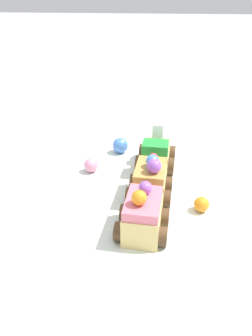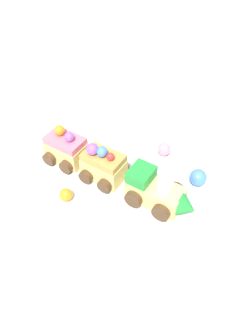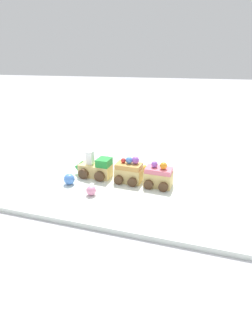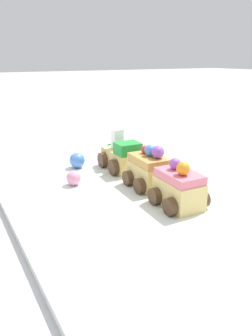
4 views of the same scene
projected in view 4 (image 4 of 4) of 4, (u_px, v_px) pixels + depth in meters
name	position (u px, v px, depth m)	size (l,w,h in m)	color
ground_plane	(132.00, 189.00, 0.59)	(10.00, 10.00, 0.00)	#B2B2B7
display_board	(132.00, 186.00, 0.59)	(0.69, 0.44, 0.01)	silver
cake_train_locomotive	(120.00, 156.00, 0.66)	(0.12, 0.07, 0.08)	#E5C675
cake_car_caramel	(149.00, 171.00, 0.56)	(0.08, 0.07, 0.08)	#E5C675
cake_car_strawberry	(179.00, 189.00, 0.49)	(0.08, 0.07, 0.07)	#E5C675
gumball_blue	(77.00, 160.00, 0.66)	(0.03, 0.03, 0.03)	#4C84E0
gumball_pink	(74.00, 178.00, 0.57)	(0.03, 0.03, 0.03)	pink
gumball_orange	(194.00, 177.00, 0.58)	(0.02, 0.02, 0.02)	orange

